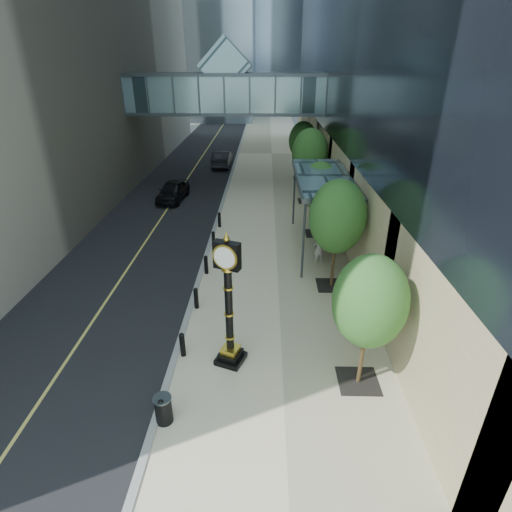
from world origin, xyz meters
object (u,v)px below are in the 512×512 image
(pedestrian, at_px, (319,249))
(car_far, at_px, (222,159))
(street_clock, at_px, (229,311))
(car_near, at_px, (173,191))
(trash_bin, at_px, (164,410))

(pedestrian, relative_size, car_far, 0.33)
(street_clock, distance_m, car_far, 30.04)
(street_clock, xyz_separation_m, car_near, (-6.07, 18.69, -1.46))
(street_clock, height_order, pedestrian, street_clock)
(car_near, relative_size, car_far, 0.91)
(street_clock, relative_size, trash_bin, 5.58)
(car_near, distance_m, car_far, 11.47)
(street_clock, bearing_deg, pedestrian, 84.31)
(street_clock, height_order, trash_bin, street_clock)
(car_near, bearing_deg, pedestrian, -40.50)
(trash_bin, relative_size, pedestrian, 0.56)
(trash_bin, bearing_deg, car_near, 101.24)
(street_clock, bearing_deg, car_near, 129.57)
(street_clock, bearing_deg, car_far, 117.91)
(pedestrian, distance_m, car_far, 23.04)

